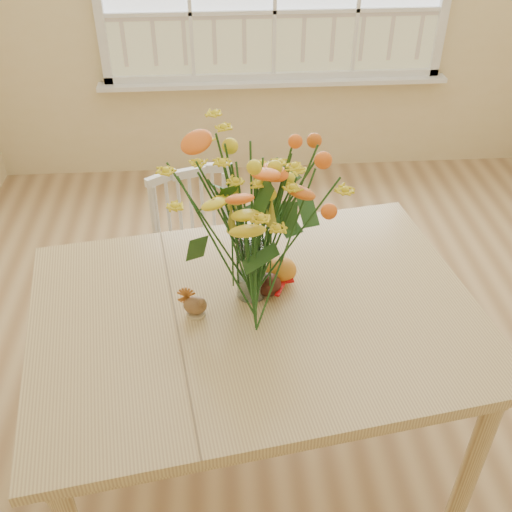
{
  "coord_description": "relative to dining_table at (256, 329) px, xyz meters",
  "views": [
    {
      "loc": [
        -0.42,
        -1.84,
        2.22
      ],
      "look_at": [
        -0.3,
        -0.28,
        1.04
      ],
      "focal_mm": 42.0,
      "sensor_mm": 36.0,
      "label": 1
    }
  ],
  "objects": [
    {
      "name": "turkey_figurine",
      "position": [
        -0.21,
        -0.01,
        0.13
      ],
      "size": [
        0.09,
        0.07,
        0.1
      ],
      "rotation": [
        0.0,
        0.0,
        -0.13
      ],
      "color": "#CCB78C",
      "rests_on": "dining_table"
    },
    {
      "name": "dark_gourd",
      "position": [
        0.05,
        0.08,
        0.13
      ],
      "size": [
        0.13,
        0.11,
        0.08
      ],
      "color": "#38160F",
      "rests_on": "dining_table"
    },
    {
      "name": "windsor_chair",
      "position": [
        -0.22,
        0.81,
        -0.24
      ],
      "size": [
        0.51,
        0.5,
        0.88
      ],
      "rotation": [
        0.0,
        0.0,
        0.31
      ],
      "color": "white",
      "rests_on": "floor"
    },
    {
      "name": "pumpkin",
      "position": [
        0.1,
        0.15,
        0.14
      ],
      "size": [
        0.11,
        0.11,
        0.09
      ],
      "primitive_type": "ellipsoid",
      "color": "orange",
      "rests_on": "dining_table"
    },
    {
      "name": "dining_table",
      "position": [
        0.0,
        0.0,
        0.0
      ],
      "size": [
        1.69,
        1.32,
        0.82
      ],
      "rotation": [
        0.0,
        0.0,
        0.15
      ],
      "color": "tan",
      "rests_on": "floor"
    },
    {
      "name": "floor",
      "position": [
        0.3,
        0.3,
        -0.74
      ],
      "size": [
        4.0,
        4.5,
        0.01
      ],
      "primitive_type": "cube",
      "color": "#9F774C",
      "rests_on": "ground"
    },
    {
      "name": "flower_vase",
      "position": [
        -0.01,
        0.09,
        0.44
      ],
      "size": [
        0.48,
        0.48,
        0.58
      ],
      "color": "white",
      "rests_on": "dining_table"
    }
  ]
}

